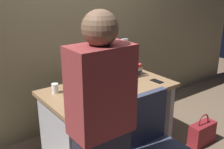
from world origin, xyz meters
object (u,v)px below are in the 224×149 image
object	(u,v)px
person_at_desk	(102,133)
keyboard	(106,89)
cup_by_monitor	(55,88)
mouse	(128,82)
book_stack	(133,69)
cell_phone	(157,81)
desk	(109,108)
monitor	(106,60)
cup_near_keyboard	(70,96)
handbag	(202,133)

from	to	relation	value
person_at_desk	keyboard	bearing A→B (deg)	52.60
cup_by_monitor	mouse	bearing A→B (deg)	-17.42
book_stack	cell_phone	xyz separation A→B (m)	(0.06, -0.33, -0.06)
desk	monitor	bearing A→B (deg)	72.35
cell_phone	keyboard	bearing A→B (deg)	165.69
monitor	cup_near_keyboard	world-z (taller)	monitor
desk	book_stack	size ratio (longest dim) A/B	6.92
person_at_desk	cell_phone	distance (m)	1.32
mouse	handbag	xyz separation A→B (m)	(0.71, -0.49, -0.64)
person_at_desk	handbag	xyz separation A→B (m)	(1.58, 0.27, -0.70)
monitor	handbag	size ratio (longest dim) A/B	1.43
keyboard	cell_phone	xyz separation A→B (m)	(0.58, -0.13, -0.01)
mouse	cup_near_keyboard	world-z (taller)	cup_near_keyboard
mouse	cell_phone	xyz separation A→B (m)	(0.29, -0.13, -0.01)
monitor	mouse	distance (m)	0.33
person_at_desk	cup_near_keyboard	xyz separation A→B (m)	(0.16, 0.73, -0.03)
mouse	keyboard	bearing A→B (deg)	-178.37
cup_by_monitor	desk	bearing A→B (deg)	-19.86
desk	person_at_desk	xyz separation A→B (m)	(-0.65, -0.81, 0.33)
monitor	book_stack	xyz separation A→B (m)	(0.42, 0.06, -0.19)
person_at_desk	cup_near_keyboard	size ratio (longest dim) A/B	15.66
cup_by_monitor	book_stack	distance (m)	0.97
cell_phone	monitor	bearing A→B (deg)	147.70
keyboard	monitor	bearing A→B (deg)	56.68
mouse	cell_phone	distance (m)	0.32
desk	handbag	xyz separation A→B (m)	(0.93, -0.54, -0.38)
mouse	cup_by_monitor	distance (m)	0.77
keyboard	cup_by_monitor	bearing A→B (deg)	152.92
cup_by_monitor	handbag	size ratio (longest dim) A/B	0.25
keyboard	mouse	bearing A→B (deg)	2.86
mouse	book_stack	distance (m)	0.31
desk	person_at_desk	size ratio (longest dim) A/B	0.83
mouse	cup_by_monitor	xyz separation A→B (m)	(-0.73, 0.23, 0.03)
monitor	cup_near_keyboard	bearing A→B (deg)	-160.88
keyboard	cell_phone	distance (m)	0.60
cup_near_keyboard	mouse	bearing A→B (deg)	3.00
cup_near_keyboard	book_stack	world-z (taller)	book_stack
cell_phone	cup_by_monitor	bearing A→B (deg)	158.37
mouse	cup_near_keyboard	size ratio (longest dim) A/B	0.96
desk	cup_by_monitor	bearing A→B (deg)	160.14
cell_phone	desk	bearing A→B (deg)	158.66
keyboard	handbag	xyz separation A→B (m)	(1.00, -0.48, -0.63)
desk	keyboard	xyz separation A→B (m)	(-0.07, -0.05, 0.25)
keyboard	mouse	size ratio (longest dim) A/B	4.30
monitor	handbag	xyz separation A→B (m)	(0.90, -0.64, -0.88)
mouse	book_stack	world-z (taller)	book_stack
keyboard	cup_by_monitor	distance (m)	0.50
cup_by_monitor	book_stack	bearing A→B (deg)	-1.73
cup_near_keyboard	handbag	size ratio (longest dim) A/B	0.28
cup_by_monitor	cell_phone	world-z (taller)	cup_by_monitor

